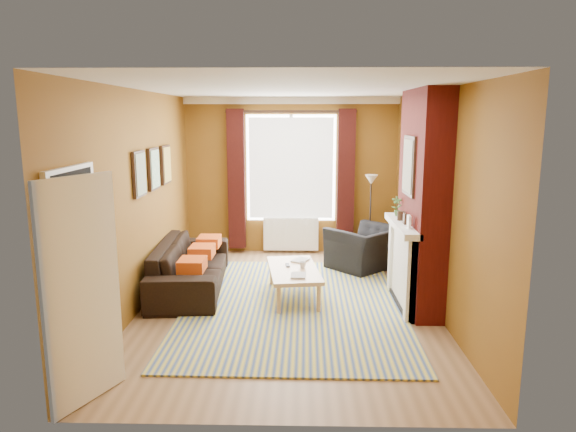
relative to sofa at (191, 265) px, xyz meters
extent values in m
plane|color=brown|center=(1.42, -0.63, -0.34)|extent=(5.50, 5.50, 0.00)
cube|color=brown|center=(1.42, 2.12, 1.06)|extent=(3.80, 0.02, 2.80)
cube|color=brown|center=(1.42, -3.38, 1.06)|extent=(3.80, 0.02, 2.80)
cube|color=brown|center=(3.32, -0.63, 1.06)|extent=(0.02, 5.50, 2.80)
cube|color=brown|center=(-0.48, -0.63, 1.06)|extent=(0.02, 5.50, 2.80)
cube|color=silver|center=(1.42, -0.63, 2.46)|extent=(3.80, 5.50, 0.01)
cube|color=#480D0A|center=(3.14, -0.63, 1.06)|extent=(0.35, 1.40, 2.80)
cube|color=white|center=(2.95, -0.63, 0.21)|extent=(0.12, 1.30, 1.10)
cube|color=white|center=(2.90, -0.63, 0.74)|extent=(0.22, 1.40, 0.08)
cube|color=white|center=(2.93, -1.21, 0.18)|extent=(0.16, 0.14, 1.04)
cube|color=white|center=(2.93, -0.05, 0.18)|extent=(0.16, 0.14, 1.04)
cube|color=black|center=(2.98, -0.63, 0.11)|extent=(0.06, 0.80, 0.90)
cube|color=black|center=(2.96, -0.63, -0.31)|extent=(0.20, 1.00, 0.06)
cube|color=white|center=(2.91, -0.98, 0.86)|extent=(0.03, 0.12, 0.16)
cube|color=#301F13|center=(2.91, -0.73, 0.85)|extent=(0.03, 0.10, 0.14)
cylinder|color=#301F13|center=(2.91, -0.48, 0.84)|extent=(0.10, 0.10, 0.12)
cube|color=#301F13|center=(2.96, -0.63, 1.51)|extent=(0.03, 0.60, 0.75)
cube|color=#A67B38|center=(2.93, -0.63, 1.51)|extent=(0.01, 0.52, 0.66)
cube|color=white|center=(1.42, 2.08, 2.40)|extent=(3.80, 0.08, 0.12)
cube|color=white|center=(1.42, 2.09, 1.21)|extent=(1.60, 0.04, 1.90)
cube|color=white|center=(1.42, 2.05, 1.21)|extent=(1.50, 0.02, 1.80)
cube|color=white|center=(1.42, 2.07, 1.21)|extent=(0.06, 0.04, 1.90)
cube|color=#350E0C|center=(0.44, 2.00, 1.01)|extent=(0.30, 0.16, 2.50)
cube|color=#350E0C|center=(2.40, 2.00, 1.01)|extent=(0.30, 0.16, 2.50)
cylinder|color=#301F13|center=(1.42, 2.00, 2.21)|extent=(2.30, 0.05, 0.05)
cube|color=white|center=(1.42, 2.02, 0.01)|extent=(1.00, 0.10, 0.60)
cube|color=white|center=(0.97, 1.96, 0.01)|extent=(0.04, 0.03, 0.56)
cube|color=white|center=(1.08, 1.96, 0.01)|extent=(0.04, 0.03, 0.56)
cube|color=white|center=(1.19, 1.96, 0.01)|extent=(0.04, 0.03, 0.56)
cube|color=white|center=(1.30, 1.96, 0.01)|extent=(0.04, 0.03, 0.56)
cube|color=white|center=(1.41, 1.96, 0.01)|extent=(0.04, 0.03, 0.56)
cube|color=white|center=(1.52, 1.96, 0.01)|extent=(0.04, 0.03, 0.56)
cube|color=white|center=(1.63, 1.96, 0.01)|extent=(0.04, 0.03, 0.56)
cube|color=white|center=(1.74, 1.96, 0.01)|extent=(0.04, 0.03, 0.56)
cube|color=white|center=(1.85, 1.96, 0.01)|extent=(0.04, 0.03, 0.56)
cube|color=#301F13|center=(-0.45, -0.73, 1.41)|extent=(0.04, 0.44, 0.58)
cube|color=gold|center=(-0.43, -0.73, 1.41)|extent=(0.01, 0.38, 0.52)
cube|color=#301F13|center=(-0.45, -0.08, 1.41)|extent=(0.04, 0.44, 0.58)
cube|color=#349E70|center=(-0.43, -0.08, 1.41)|extent=(0.01, 0.38, 0.52)
cube|color=#301F13|center=(-0.45, 0.57, 1.41)|extent=(0.04, 0.44, 0.58)
cube|color=#BD692F|center=(-0.43, 0.57, 1.41)|extent=(0.01, 0.38, 0.52)
cube|color=white|center=(-0.46, -2.68, 0.66)|extent=(0.05, 0.94, 2.06)
cube|color=black|center=(-0.44, -2.68, 0.66)|extent=(0.02, 0.80, 1.98)
cube|color=white|center=(-0.26, -3.04, 0.66)|extent=(0.37, 0.74, 1.98)
imported|color=#407433|center=(2.91, -0.18, 0.91)|extent=(0.14, 0.10, 0.27)
cube|color=#C24410|center=(0.15, -0.60, 0.19)|extent=(0.34, 0.40, 0.16)
cube|color=#C24410|center=(0.15, 0.10, 0.19)|extent=(0.34, 0.40, 0.16)
cube|color=#C24410|center=(0.15, 0.70, 0.19)|extent=(0.34, 0.40, 0.16)
cube|color=#345090|center=(1.50, -0.66, -0.33)|extent=(2.89, 3.97, 0.02)
imported|color=black|center=(0.00, 0.00, 0.00)|extent=(1.07, 2.40, 0.68)
imported|color=black|center=(2.65, 1.04, 0.00)|extent=(1.41, 1.40, 0.69)
cube|color=tan|center=(1.49, -0.40, 0.06)|extent=(0.80, 1.35, 0.05)
cylinder|color=tan|center=(1.32, -1.00, -0.16)|extent=(0.06, 0.06, 0.37)
cylinder|color=tan|center=(1.82, -0.94, -0.16)|extent=(0.06, 0.06, 0.37)
cylinder|color=tan|center=(1.17, 0.14, -0.16)|extent=(0.06, 0.06, 0.37)
cylinder|color=tan|center=(1.67, 0.21, -0.16)|extent=(0.06, 0.06, 0.37)
cylinder|color=#A68248|center=(2.25, 1.77, -0.14)|extent=(0.43, 0.43, 0.41)
cylinder|color=black|center=(2.80, 1.58, -0.33)|extent=(0.26, 0.26, 0.03)
cylinder|color=black|center=(2.80, 1.58, 0.37)|extent=(0.03, 0.03, 1.37)
cone|color=beige|center=(2.80, 1.58, 1.07)|extent=(0.26, 0.26, 0.16)
imported|color=#999999|center=(1.47, -0.76, 0.10)|extent=(0.20, 0.26, 0.02)
imported|color=#999999|center=(1.50, 0.01, 0.09)|extent=(0.29, 0.32, 0.02)
imported|color=#999999|center=(1.62, -0.38, 0.13)|extent=(0.09, 0.09, 0.09)
cube|color=#242427|center=(1.41, -0.29, 0.10)|extent=(0.07, 0.16, 0.02)
camera|label=1|loc=(1.57, -7.13, 2.11)|focal=32.00mm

